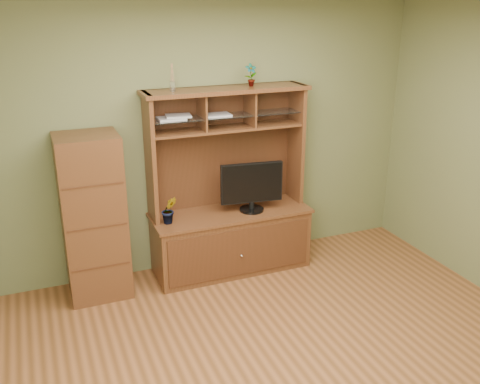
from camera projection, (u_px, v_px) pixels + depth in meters
room at (305, 205)px, 3.73m from camera, size 4.54×4.04×2.74m
media_hutch at (230, 222)px, 5.56m from camera, size 1.66×0.61×1.90m
monitor at (252, 186)px, 5.42m from camera, size 0.65×0.25×0.51m
orchid_plant at (169, 210)px, 5.16m from camera, size 0.16×0.13×0.27m
top_plant at (251, 75)px, 5.21m from camera, size 0.12×0.08×0.22m
reed_diffuser at (172, 80)px, 4.93m from camera, size 0.05×0.05×0.25m
magazines at (189, 116)px, 5.10m from camera, size 0.73×0.22×0.04m
side_cabinet at (93, 217)px, 4.98m from camera, size 0.56×0.51×1.58m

